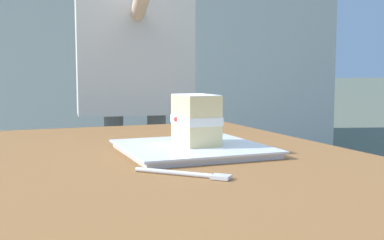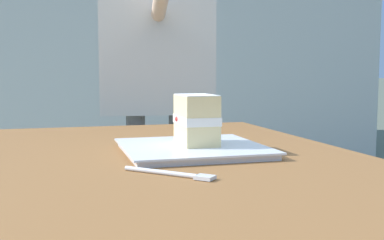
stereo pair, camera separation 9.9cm
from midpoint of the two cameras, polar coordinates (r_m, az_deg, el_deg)
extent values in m
cube|color=brown|center=(0.78, -2.74, -8.22)|extent=(1.51, 0.98, 0.04)
cube|color=white|center=(1.00, 2.84, -3.63)|extent=(0.28, 0.28, 0.01)
cube|color=white|center=(1.00, 2.85, -3.18)|extent=(0.29, 0.29, 0.00)
cube|color=#EAD18C|center=(1.01, 3.36, -1.75)|extent=(0.11, 0.07, 0.04)
cube|color=white|center=(1.00, 3.37, -0.01)|extent=(0.12, 0.08, 0.02)
sphere|color=red|center=(1.00, 5.36, 0.08)|extent=(0.02, 0.02, 0.02)
sphere|color=red|center=(1.01, 1.03, 0.11)|extent=(0.01, 0.01, 0.01)
cube|color=#EAD18C|center=(1.00, 3.38, 1.75)|extent=(0.11, 0.07, 0.04)
cube|color=white|center=(1.00, 3.39, 3.04)|extent=(0.11, 0.07, 0.00)
cylinder|color=silver|center=(0.79, -0.31, -6.34)|extent=(0.10, 0.10, 0.01)
cube|color=silver|center=(0.75, 5.40, -6.97)|extent=(0.04, 0.04, 0.01)
cylinder|color=slate|center=(1.88, -5.20, -11.30)|extent=(0.07, 0.07, 0.79)
cylinder|color=slate|center=(1.90, -0.16, -11.10)|extent=(0.07, 0.07, 0.79)
cube|color=beige|center=(1.81, -2.76, 9.62)|extent=(0.23, 0.44, 0.56)
cube|color=silver|center=(5.89, -2.75, 13.06)|extent=(3.11, 3.79, 3.40)
camera|label=1|loc=(0.05, -87.14, 0.28)|focal=44.06mm
camera|label=2|loc=(0.05, 92.86, -0.28)|focal=44.06mm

